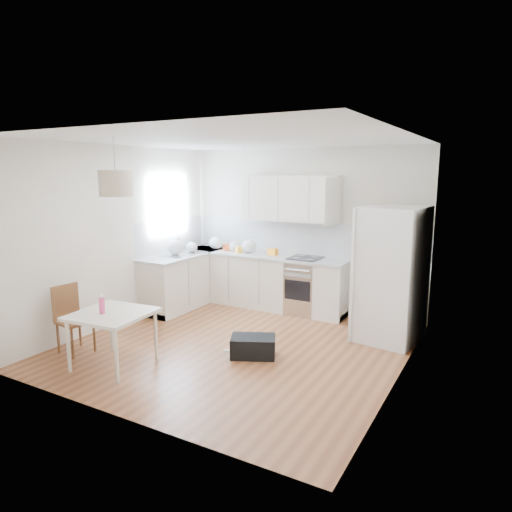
{
  "coord_description": "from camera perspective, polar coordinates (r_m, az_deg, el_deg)",
  "views": [
    {
      "loc": [
        3.06,
        -4.96,
        2.31
      ],
      "look_at": [
        0.06,
        0.4,
        1.17
      ],
      "focal_mm": 32.0,
      "sensor_mm": 36.0,
      "label": 1
    }
  ],
  "objects": [
    {
      "name": "ceiling",
      "position": [
        5.84,
        -2.52,
        14.32
      ],
      "size": [
        4.2,
        4.2,
        0.0
      ],
      "primitive_type": "plane",
      "rotation": [
        3.14,
        0.0,
        0.0
      ],
      "color": "white",
      "rests_on": "wall_back"
    },
    {
      "name": "dining_chair",
      "position": [
        6.34,
        -21.69,
        -7.42
      ],
      "size": [
        0.41,
        0.41,
        0.88
      ],
      "primitive_type": null,
      "rotation": [
        0.0,
        0.0,
        -0.11
      ],
      "color": "#492B16",
      "rests_on": "floor"
    },
    {
      "name": "backsplash_left",
      "position": [
        8.11,
        -10.59,
        2.51
      ],
      "size": [
        0.01,
        1.8,
        0.58
      ],
      "primitive_type": "cube",
      "color": "white",
      "rests_on": "wall_left"
    },
    {
      "name": "grocery_bag_c",
      "position": [
        7.91,
        -0.85,
        1.23
      ],
      "size": [
        0.26,
        0.22,
        0.23
      ],
      "primitive_type": "ellipsoid",
      "color": "white",
      "rests_on": "counter_back"
    },
    {
      "name": "grocery_bag_e",
      "position": [
        7.85,
        -10.06,
        1.1
      ],
      "size": [
        0.29,
        0.25,
        0.26
      ],
      "primitive_type": "ellipsoid",
      "color": "white",
      "rests_on": "counter_left"
    },
    {
      "name": "drink_bottle",
      "position": [
        5.67,
        -18.72,
        -5.68
      ],
      "size": [
        0.08,
        0.08,
        0.23
      ],
      "primitive_type": "cylinder",
      "rotation": [
        0.0,
        0.0,
        -0.2
      ],
      "color": "#EF4285",
      "rests_on": "dining_table"
    },
    {
      "name": "grocery_bag_b",
      "position": [
        8.04,
        -2.65,
        1.2
      ],
      "size": [
        0.21,
        0.18,
        0.19
      ],
      "primitive_type": "ellipsoid",
      "color": "white",
      "rests_on": "counter_back"
    },
    {
      "name": "window_glassblock",
      "position": [
        8.01,
        -10.92,
        6.29
      ],
      "size": [
        0.02,
        1.0,
        1.0
      ],
      "primitive_type": "cube",
      "color": "#BFE0F9",
      "rests_on": "wall_left"
    },
    {
      "name": "gym_bag",
      "position": [
        5.89,
        -0.37,
        -11.23
      ],
      "size": [
        0.66,
        0.57,
        0.26
      ],
      "primitive_type": "cube",
      "rotation": [
        0.0,
        0.0,
        0.45
      ],
      "color": "black",
      "rests_on": "floor"
    },
    {
      "name": "counter_left",
      "position": [
        7.97,
        -8.89,
        0.18
      ],
      "size": [
        0.64,
        1.82,
        0.04
      ],
      "primitive_type": "cube",
      "color": "#BABDBF",
      "rests_on": "cabinets_left"
    },
    {
      "name": "snack_yellow",
      "position": [
        7.96,
        -2.21,
        0.81
      ],
      "size": [
        0.18,
        0.17,
        0.11
      ],
      "primitive_type": "cube",
      "rotation": [
        0.0,
        0.0,
        -0.62
      ],
      "color": "yellow",
      "rests_on": "counter_back"
    },
    {
      "name": "wall_back",
      "position": [
        7.75,
        5.77,
        3.33
      ],
      "size": [
        4.2,
        0.0,
        4.2
      ],
      "primitive_type": "plane",
      "rotation": [
        1.57,
        0.0,
        0.0
      ],
      "color": "silver",
      "rests_on": "floor"
    },
    {
      "name": "upper_cabinets",
      "position": [
        7.62,
        4.31,
        7.19
      ],
      "size": [
        1.7,
        0.32,
        0.75
      ],
      "primitive_type": "cube",
      "color": "silver",
      "rests_on": "wall_back"
    },
    {
      "name": "wall_right",
      "position": [
        5.14,
        17.95,
        -0.77
      ],
      "size": [
        0.0,
        4.2,
        4.2
      ],
      "primitive_type": "plane",
      "rotation": [
        1.57,
        0.0,
        -1.57
      ],
      "color": "silver",
      "rests_on": "floor"
    },
    {
      "name": "dining_table",
      "position": [
        5.73,
        -17.54,
        -7.41
      ],
      "size": [
        0.91,
        0.91,
        0.67
      ],
      "rotation": [
        0.0,
        0.0,
        0.09
      ],
      "color": "beige",
      "rests_on": "floor"
    },
    {
      "name": "floor",
      "position": [
        6.27,
        -2.32,
        -11.14
      ],
      "size": [
        4.2,
        4.2,
        0.0
      ],
      "primitive_type": "plane",
      "color": "brown",
      "rests_on": "ground"
    },
    {
      "name": "sink",
      "position": [
        7.93,
        -9.12,
        0.23
      ],
      "size": [
        0.5,
        0.8,
        0.16
      ],
      "primitive_type": null,
      "color": "silver",
      "rests_on": "counter_left"
    },
    {
      "name": "grocery_bag_d",
      "position": [
        8.04,
        -8.04,
        1.09
      ],
      "size": [
        0.2,
        0.17,
        0.18
      ],
      "primitive_type": "ellipsoid",
      "color": "white",
      "rests_on": "counter_back"
    },
    {
      "name": "range_oven",
      "position": [
        7.57,
        6.12,
        -3.86
      ],
      "size": [
        0.5,
        0.61,
        0.88
      ],
      "primitive_type": null,
      "color": "silver",
      "rests_on": "floor"
    },
    {
      "name": "snack_red",
      "position": [
        8.19,
        -3.57,
        1.11
      ],
      "size": [
        0.2,
        0.19,
        0.11
      ],
      "primitive_type": "cube",
      "rotation": [
        0.0,
        0.0,
        0.67
      ],
      "color": "#BD3E17",
      "rests_on": "counter_back"
    },
    {
      "name": "snack_orange",
      "position": [
        7.72,
        2.11,
        0.54
      ],
      "size": [
        0.18,
        0.13,
        0.11
      ],
      "primitive_type": "cube",
      "rotation": [
        0.0,
        0.0,
        -0.19
      ],
      "color": "orange",
      "rests_on": "counter_back"
    },
    {
      "name": "grocery_bag_a",
      "position": [
        8.32,
        -5.05,
        1.62
      ],
      "size": [
        0.25,
        0.22,
        0.23
      ],
      "primitive_type": "ellipsoid",
      "color": "white",
      "rests_on": "counter_back"
    },
    {
      "name": "counter_back",
      "position": [
        7.81,
        0.79,
        0.09
      ],
      "size": [
        3.02,
        0.64,
        0.04
      ],
      "primitive_type": "cube",
      "color": "#BABDBF",
      "rests_on": "cabinets_back"
    },
    {
      "name": "backsplash_back",
      "position": [
        8.02,
        1.8,
        2.6
      ],
      "size": [
        3.0,
        0.01,
        0.58
      ],
      "primitive_type": "cube",
      "color": "white",
      "rests_on": "wall_back"
    },
    {
      "name": "cabinets_back",
      "position": [
        7.91,
        0.78,
        -3.18
      ],
      "size": [
        3.0,
        0.6,
        0.88
      ],
      "primitive_type": "cube",
      "color": "silver",
      "rests_on": "floor"
    },
    {
      "name": "wall_left",
      "position": [
        7.22,
        -16.76,
        2.41
      ],
      "size": [
        0.0,
        4.2,
        4.2
      ],
      "primitive_type": "plane",
      "rotation": [
        1.57,
        0.0,
        1.57
      ],
      "color": "silver",
      "rests_on": "floor"
    },
    {
      "name": "pendant_lamp",
      "position": [
        5.44,
        -17.14,
        8.68
      ],
      "size": [
        0.46,
        0.46,
        0.29
      ],
      "primitive_type": "cylinder",
      "rotation": [
        0.0,
        0.0,
        -0.27
      ],
      "color": "beige",
      "rests_on": "ceiling"
    },
    {
      "name": "cabinets_left",
      "position": [
        8.06,
        -8.8,
        -3.04
      ],
      "size": [
        0.6,
        1.8,
        0.88
      ],
      "primitive_type": "cube",
      "color": "silver",
      "rests_on": "floor"
    },
    {
      "name": "refrigerator",
      "position": [
        6.53,
        16.74,
        -2.19
      ],
      "size": [
        0.98,
        1.02,
        1.85
      ],
      "primitive_type": null,
      "rotation": [
        0.0,
        0.0,
        -0.11
      ],
      "color": "white",
      "rests_on": "floor"
    }
  ]
}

